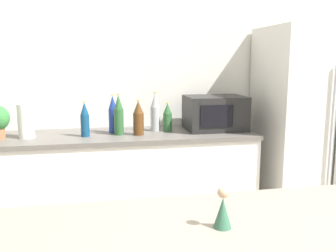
{
  "coord_description": "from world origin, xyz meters",
  "views": [
    {
      "loc": [
        -0.68,
        -0.51,
        1.49
      ],
      "look_at": [
        -0.31,
        1.42,
        1.14
      ],
      "focal_mm": 40.0,
      "sensor_mm": 36.0,
      "label": 1
    }
  ],
  "objects_px": {
    "paper_towel_roll": "(26,121)",
    "back_bottle_4": "(119,115)",
    "microwave": "(215,113)",
    "back_bottle_2": "(113,114)",
    "back_bottle_3": "(85,120)",
    "back_bottle_1": "(138,118)",
    "refrigerator": "(310,132)",
    "back_bottle_5": "(155,112)",
    "wise_man_figurine_blue": "(223,210)",
    "back_bottle_0": "(167,118)"
  },
  "relations": [
    {
      "from": "refrigerator",
      "to": "paper_towel_roll",
      "type": "relative_size",
      "value": 6.91
    },
    {
      "from": "microwave",
      "to": "back_bottle_2",
      "type": "height_order",
      "value": "back_bottle_2"
    },
    {
      "from": "refrigerator",
      "to": "wise_man_figurine_blue",
      "type": "bearing_deg",
      "value": -127.56
    },
    {
      "from": "back_bottle_4",
      "to": "back_bottle_5",
      "type": "xyz_separation_m",
      "value": [
        0.3,
        0.11,
        -0.0
      ]
    },
    {
      "from": "back_bottle_3",
      "to": "back_bottle_1",
      "type": "bearing_deg",
      "value": -2.14
    },
    {
      "from": "refrigerator",
      "to": "microwave",
      "type": "distance_m",
      "value": 0.85
    },
    {
      "from": "refrigerator",
      "to": "back_bottle_1",
      "type": "distance_m",
      "value": 1.49
    },
    {
      "from": "back_bottle_3",
      "to": "back_bottle_4",
      "type": "bearing_deg",
      "value": 4.96
    },
    {
      "from": "paper_towel_roll",
      "to": "back_bottle_3",
      "type": "relative_size",
      "value": 0.95
    },
    {
      "from": "microwave",
      "to": "back_bottle_1",
      "type": "height_order",
      "value": "microwave"
    },
    {
      "from": "back_bottle_4",
      "to": "microwave",
      "type": "bearing_deg",
      "value": 4.6
    },
    {
      "from": "paper_towel_roll",
      "to": "back_bottle_2",
      "type": "distance_m",
      "value": 0.65
    },
    {
      "from": "back_bottle_3",
      "to": "back_bottle_4",
      "type": "distance_m",
      "value": 0.26
    },
    {
      "from": "refrigerator",
      "to": "back_bottle_4",
      "type": "bearing_deg",
      "value": 179.33
    },
    {
      "from": "back_bottle_4",
      "to": "refrigerator",
      "type": "bearing_deg",
      "value": -0.67
    },
    {
      "from": "refrigerator",
      "to": "back_bottle_5",
      "type": "relative_size",
      "value": 5.56
    },
    {
      "from": "refrigerator",
      "to": "paper_towel_roll",
      "type": "height_order",
      "value": "refrigerator"
    },
    {
      "from": "back_bottle_1",
      "to": "back_bottle_5",
      "type": "xyz_separation_m",
      "value": [
        0.15,
        0.14,
        0.02
      ]
    },
    {
      "from": "back_bottle_1",
      "to": "back_bottle_5",
      "type": "relative_size",
      "value": 0.86
    },
    {
      "from": "back_bottle_5",
      "to": "wise_man_figurine_blue",
      "type": "xyz_separation_m",
      "value": [
        -0.12,
        -2.01,
        -0.01
      ]
    },
    {
      "from": "back_bottle_4",
      "to": "back_bottle_1",
      "type": "bearing_deg",
      "value": -14.13
    },
    {
      "from": "back_bottle_3",
      "to": "back_bottle_4",
      "type": "xyz_separation_m",
      "value": [
        0.26,
        0.02,
        0.02
      ]
    },
    {
      "from": "paper_towel_roll",
      "to": "microwave",
      "type": "xyz_separation_m",
      "value": [
        1.48,
        0.06,
        0.01
      ]
    },
    {
      "from": "back_bottle_0",
      "to": "back_bottle_5",
      "type": "relative_size",
      "value": 0.75
    },
    {
      "from": "back_bottle_1",
      "to": "wise_man_figurine_blue",
      "type": "relative_size",
      "value": 2.2
    },
    {
      "from": "refrigerator",
      "to": "microwave",
      "type": "bearing_deg",
      "value": 174.27
    },
    {
      "from": "microwave",
      "to": "back_bottle_5",
      "type": "distance_m",
      "value": 0.5
    },
    {
      "from": "microwave",
      "to": "back_bottle_1",
      "type": "distance_m",
      "value": 0.66
    },
    {
      "from": "paper_towel_roll",
      "to": "back_bottle_4",
      "type": "distance_m",
      "value": 0.68
    },
    {
      "from": "back_bottle_5",
      "to": "back_bottle_2",
      "type": "bearing_deg",
      "value": -178.23
    },
    {
      "from": "back_bottle_4",
      "to": "back_bottle_5",
      "type": "relative_size",
      "value": 1.01
    },
    {
      "from": "microwave",
      "to": "back_bottle_0",
      "type": "xyz_separation_m",
      "value": [
        -0.4,
        0.01,
        -0.03
      ]
    },
    {
      "from": "back_bottle_3",
      "to": "back_bottle_5",
      "type": "distance_m",
      "value": 0.57
    },
    {
      "from": "refrigerator",
      "to": "back_bottle_3",
      "type": "xyz_separation_m",
      "value": [
        -1.88,
        -0.0,
        0.16
      ]
    },
    {
      "from": "back_bottle_3",
      "to": "back_bottle_2",
      "type": "bearing_deg",
      "value": 28.84
    },
    {
      "from": "paper_towel_roll",
      "to": "wise_man_figurine_blue",
      "type": "height_order",
      "value": "paper_towel_roll"
    },
    {
      "from": "back_bottle_3",
      "to": "back_bottle_5",
      "type": "relative_size",
      "value": 0.85
    },
    {
      "from": "back_bottle_1",
      "to": "microwave",
      "type": "bearing_deg",
      "value": 8.89
    },
    {
      "from": "back_bottle_1",
      "to": "back_bottle_3",
      "type": "bearing_deg",
      "value": 177.86
    },
    {
      "from": "back_bottle_0",
      "to": "back_bottle_4",
      "type": "bearing_deg",
      "value": -169.75
    },
    {
      "from": "paper_towel_roll",
      "to": "back_bottle_1",
      "type": "relative_size",
      "value": 0.93
    },
    {
      "from": "paper_towel_roll",
      "to": "back_bottle_0",
      "type": "relative_size",
      "value": 1.08
    },
    {
      "from": "microwave",
      "to": "back_bottle_2",
      "type": "relative_size",
      "value": 1.58
    },
    {
      "from": "back_bottle_0",
      "to": "back_bottle_5",
      "type": "distance_m",
      "value": 0.11
    },
    {
      "from": "back_bottle_1",
      "to": "back_bottle_3",
      "type": "relative_size",
      "value": 1.02
    },
    {
      "from": "paper_towel_roll",
      "to": "back_bottle_0",
      "type": "xyz_separation_m",
      "value": [
        1.08,
        0.06,
        -0.02
      ]
    },
    {
      "from": "back_bottle_0",
      "to": "back_bottle_2",
      "type": "bearing_deg",
      "value": 176.76
    },
    {
      "from": "back_bottle_2",
      "to": "microwave",
      "type": "bearing_deg",
      "value": -2.22
    },
    {
      "from": "microwave",
      "to": "back_bottle_5",
      "type": "xyz_separation_m",
      "value": [
        -0.49,
        0.04,
        0.01
      ]
    },
    {
      "from": "back_bottle_1",
      "to": "back_bottle_2",
      "type": "height_order",
      "value": "back_bottle_2"
    }
  ]
}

